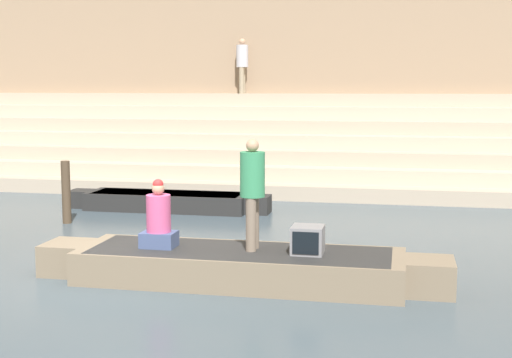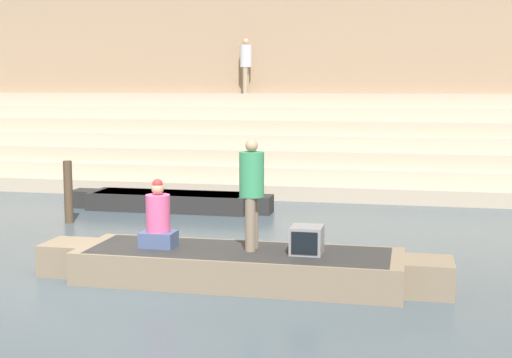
# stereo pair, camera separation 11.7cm
# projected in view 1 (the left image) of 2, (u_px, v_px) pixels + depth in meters

# --- Properties ---
(ground_plane) EXTENTS (120.00, 120.00, 0.00)m
(ground_plane) POSITION_uv_depth(u_px,v_px,m) (113.00, 278.00, 10.69)
(ground_plane) COLOR #3D4C56
(ghat_steps) EXTENTS (36.00, 4.72, 2.63)m
(ghat_steps) POSITION_uv_depth(u_px,v_px,m) (256.00, 152.00, 20.91)
(ghat_steps) COLOR tan
(ghat_steps) RESTS_ON ground
(back_wall) EXTENTS (34.20, 1.28, 6.92)m
(back_wall) POSITION_uv_depth(u_px,v_px,m) (270.00, 68.00, 22.80)
(back_wall) COLOR #937A60
(back_wall) RESTS_ON ground
(rowboat_main) EXTENTS (6.10, 1.54, 0.48)m
(rowboat_main) POSITION_uv_depth(u_px,v_px,m) (239.00, 265.00, 10.43)
(rowboat_main) COLOR #756651
(rowboat_main) RESTS_ON ground
(person_standing) EXTENTS (0.36, 0.36, 1.63)m
(person_standing) POSITION_uv_depth(u_px,v_px,m) (252.00, 187.00, 10.34)
(person_standing) COLOR #756656
(person_standing) RESTS_ON rowboat_main
(person_rowing) EXTENTS (0.51, 0.40, 1.02)m
(person_rowing) POSITION_uv_depth(u_px,v_px,m) (159.00, 221.00, 10.58)
(person_rowing) COLOR #3D4C75
(person_rowing) RESTS_ON rowboat_main
(tv_set) EXTENTS (0.45, 0.47, 0.40)m
(tv_set) POSITION_uv_depth(u_px,v_px,m) (308.00, 240.00, 10.19)
(tv_set) COLOR slate
(tv_set) RESTS_ON rowboat_main
(moored_boat_shore) EXTENTS (4.83, 1.07, 0.40)m
(moored_boat_shore) POSITION_uv_depth(u_px,v_px,m) (168.00, 201.00, 16.53)
(moored_boat_shore) COLOR black
(moored_boat_shore) RESTS_ON ground
(mooring_post) EXTENTS (0.18, 0.18, 1.32)m
(mooring_post) POSITION_uv_depth(u_px,v_px,m) (66.00, 192.00, 14.89)
(mooring_post) COLOR #473828
(mooring_post) RESTS_ON ground
(person_on_steps) EXTENTS (0.37, 0.37, 1.69)m
(person_on_steps) POSITION_uv_depth(u_px,v_px,m) (242.00, 62.00, 22.02)
(person_on_steps) COLOR gray
(person_on_steps) RESTS_ON ghat_steps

